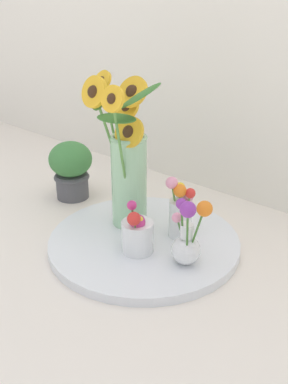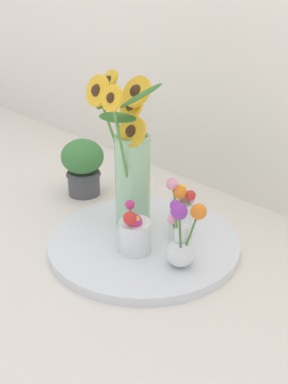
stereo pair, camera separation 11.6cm
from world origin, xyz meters
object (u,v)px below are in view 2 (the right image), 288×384
(serving_tray, at_px, (144,242))
(vase_small_center, at_px, (135,233))
(vase_small_back, at_px, (181,212))
(mason_jar_sunflowers, at_px, (131,164))
(vase_bulb_right, at_px, (182,241))
(potted_plant, at_px, (83,165))

(serving_tray, xyz_separation_m, vase_small_center, (0.03, -0.06, 0.07))
(vase_small_back, bearing_deg, serving_tray, -130.53)
(mason_jar_sunflowers, bearing_deg, vase_bulb_right, -13.79)
(mason_jar_sunflowers, bearing_deg, vase_small_back, 14.57)
(vase_small_center, relative_size, vase_bulb_right, 0.69)
(vase_small_center, xyz_separation_m, potted_plant, (-0.41, 0.14, 0.03))
(serving_tray, relative_size, vase_small_center, 3.80)
(potted_plant, bearing_deg, vase_small_center, -18.94)
(vase_bulb_right, relative_size, potted_plant, 1.02)
(mason_jar_sunflowers, bearing_deg, potted_plant, 170.92)
(vase_small_back, bearing_deg, vase_small_center, -104.66)
(potted_plant, bearing_deg, mason_jar_sunflowers, -9.08)
(mason_jar_sunflowers, xyz_separation_m, vase_small_center, (0.12, -0.09, -0.13))
(serving_tray, relative_size, vase_bulb_right, 2.63)
(mason_jar_sunflowers, xyz_separation_m, vase_small_back, (0.16, 0.04, -0.10))
(serving_tray, relative_size, mason_jar_sunflowers, 1.21)
(vase_small_back, height_order, potted_plant, vase_small_back)
(serving_tray, distance_m, vase_small_back, 0.13)
(serving_tray, bearing_deg, potted_plant, 167.99)
(vase_small_center, height_order, potted_plant, potted_plant)
(vase_small_back, xyz_separation_m, potted_plant, (-0.45, 0.01, 0.00))
(vase_small_center, relative_size, vase_small_back, 0.77)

